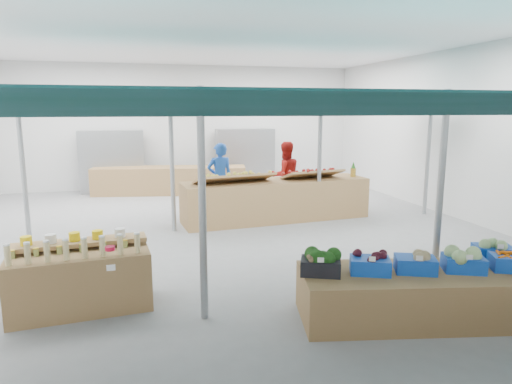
# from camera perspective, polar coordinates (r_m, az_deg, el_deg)

# --- Properties ---
(floor) EXTENTS (13.00, 13.00, 0.00)m
(floor) POSITION_cam_1_polar(r_m,az_deg,el_deg) (10.17, -4.28, -5.18)
(floor) COLOR slate
(floor) RESTS_ON ground
(hall) EXTENTS (13.00, 13.00, 13.00)m
(hall) POSITION_cam_1_polar(r_m,az_deg,el_deg) (11.21, -5.88, 9.93)
(hall) COLOR silver
(hall) RESTS_ON ground
(pole_grid) EXTENTS (10.00, 4.60, 3.00)m
(pole_grid) POSITION_cam_1_polar(r_m,az_deg,el_deg) (8.33, 2.92, 4.08)
(pole_grid) COLOR gray
(pole_grid) RESTS_ON floor
(awnings) EXTENTS (9.50, 7.08, 0.30)m
(awnings) POSITION_cam_1_polar(r_m,az_deg,el_deg) (8.28, 2.98, 10.76)
(awnings) COLOR #0B2F2E
(awnings) RESTS_ON pole_grid
(back_shelving_left) EXTENTS (2.00, 0.50, 2.00)m
(back_shelving_left) POSITION_cam_1_polar(r_m,az_deg,el_deg) (15.74, -17.54, 3.62)
(back_shelving_left) COLOR #B23F33
(back_shelving_left) RESTS_ON floor
(back_shelving_right) EXTENTS (2.00, 0.50, 2.00)m
(back_shelving_right) POSITION_cam_1_polar(r_m,az_deg,el_deg) (16.18, -1.38, 4.27)
(back_shelving_right) COLOR #B23F33
(back_shelving_right) RESTS_ON floor
(bottle_shelf) EXTENTS (1.88, 1.24, 1.09)m
(bottle_shelf) POSITION_cam_1_polar(r_m,az_deg,el_deg) (6.79, -21.04, -9.97)
(bottle_shelf) COLOR olive
(bottle_shelf) RESTS_ON floor
(veg_counter) EXTENTS (3.45, 1.75, 0.64)m
(veg_counter) POSITION_cam_1_polar(r_m,az_deg,el_deg) (6.52, 20.57, -11.94)
(veg_counter) COLOR olive
(veg_counter) RESTS_ON floor
(fruit_counter) EXTENTS (4.70, 1.46, 0.99)m
(fruit_counter) POSITION_cam_1_polar(r_m,az_deg,el_deg) (11.29, 2.53, -1.01)
(fruit_counter) COLOR olive
(fruit_counter) RESTS_ON floor
(far_counter) EXTENTS (4.95, 1.87, 0.87)m
(far_counter) POSITION_cam_1_polar(r_m,az_deg,el_deg) (15.02, -10.71, 1.45)
(far_counter) COLOR olive
(far_counter) RESTS_ON floor
(vendor_left) EXTENTS (0.71, 0.49, 1.85)m
(vendor_left) POSITION_cam_1_polar(r_m,az_deg,el_deg) (11.98, -4.54, 1.72)
(vendor_left) COLOR #1A4AA9
(vendor_left) RESTS_ON floor
(vendor_right) EXTENTS (0.95, 0.77, 1.85)m
(vendor_right) POSITION_cam_1_polar(r_m,az_deg,el_deg) (12.43, 3.65, 2.05)
(vendor_right) COLOR maroon
(vendor_right) RESTS_ON floor
(crate_broccoli) EXTENTS (0.60, 0.52, 0.35)m
(crate_broccoli) POSITION_cam_1_polar(r_m,az_deg,el_deg) (5.93, 8.09, -8.66)
(crate_broccoli) COLOR black
(crate_broccoli) RESTS_ON veg_counter
(crate_beets) EXTENTS (0.60, 0.52, 0.29)m
(crate_beets) POSITION_cam_1_polar(r_m,az_deg,el_deg) (6.10, 14.07, -8.60)
(crate_beets) COLOR blue
(crate_beets) RESTS_ON veg_counter
(crate_celeriac) EXTENTS (0.60, 0.52, 0.31)m
(crate_celeriac) POSITION_cam_1_polar(r_m,az_deg,el_deg) (6.29, 19.30, -8.17)
(crate_celeriac) COLOR blue
(crate_celeriac) RESTS_ON veg_counter
(crate_cabbage) EXTENTS (0.60, 0.52, 0.35)m
(crate_cabbage) POSITION_cam_1_polar(r_m,az_deg,el_deg) (6.56, 24.53, -7.66)
(crate_cabbage) COLOR blue
(crate_cabbage) RESTS_ON veg_counter
(crate_carrots) EXTENTS (0.60, 0.52, 0.29)m
(crate_carrots) POSITION_cam_1_polar(r_m,az_deg,el_deg) (6.89, 29.27, -7.62)
(crate_carrots) COLOR blue
(crate_carrots) RESTS_ON veg_counter
(sparrow) EXTENTS (0.12, 0.09, 0.11)m
(sparrow) POSITION_cam_1_polar(r_m,az_deg,el_deg) (5.77, 6.90, -8.25)
(sparrow) COLOR brown
(sparrow) RESTS_ON crate_broccoli
(pole_ribbon) EXTENTS (0.12, 0.12, 0.28)m
(pole_ribbon) POSITION_cam_1_polar(r_m,az_deg,el_deg) (5.69, -17.77, -6.94)
(pole_ribbon) COLOR red
(pole_ribbon) RESTS_ON pole_grid
(apple_heap_yellow) EXTENTS (1.99, 0.99, 0.27)m
(apple_heap_yellow) POSITION_cam_1_polar(r_m,az_deg,el_deg) (10.71, -2.69, 1.96)
(apple_heap_yellow) COLOR #997247
(apple_heap_yellow) RESTS_ON fruit_counter
(apple_heap_red) EXTENTS (1.59, 0.93, 0.27)m
(apple_heap_red) POSITION_cam_1_polar(r_m,az_deg,el_deg) (11.46, 7.11, 2.45)
(apple_heap_red) COLOR #997247
(apple_heap_red) RESTS_ON fruit_counter
(pineapple) EXTENTS (0.14, 0.14, 0.39)m
(pineapple) POSITION_cam_1_polar(r_m,az_deg,el_deg) (12.02, 12.05, 2.74)
(pineapple) COLOR #8C6019
(pineapple) RESTS_ON fruit_counter
(crate_extra) EXTENTS (0.59, 0.51, 0.32)m
(crate_extra) POSITION_cam_1_polar(r_m,az_deg,el_deg) (7.21, 27.54, -6.40)
(crate_extra) COLOR blue
(crate_extra) RESTS_ON veg_counter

